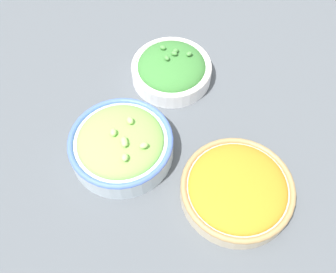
# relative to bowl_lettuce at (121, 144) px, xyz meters

# --- Properties ---
(ground_plane) EXTENTS (3.00, 3.00, 0.00)m
(ground_plane) POSITION_rel_bowl_lettuce_xyz_m (-0.02, -0.10, -0.04)
(ground_plane) COLOR #4C5156
(bowl_lettuce) EXTENTS (0.22, 0.22, 0.09)m
(bowl_lettuce) POSITION_rel_bowl_lettuce_xyz_m (0.00, 0.00, 0.00)
(bowl_lettuce) COLOR #B2C1CC
(bowl_lettuce) RESTS_ON ground_plane
(bowl_carrots) EXTENTS (0.22, 0.22, 0.05)m
(bowl_carrots) POSITION_rel_bowl_lettuce_xyz_m (-0.19, -0.17, -0.01)
(bowl_carrots) COLOR beige
(bowl_carrots) RESTS_ON ground_plane
(bowl_broccoli) EXTENTS (0.19, 0.19, 0.08)m
(bowl_broccoli) POSITION_rel_bowl_lettuce_xyz_m (0.15, -0.19, -0.01)
(bowl_broccoli) COLOR white
(bowl_broccoli) RESTS_ON ground_plane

